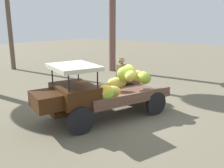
% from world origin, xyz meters
% --- Properties ---
extents(ground_plane, '(60.00, 60.00, 0.00)m').
position_xyz_m(ground_plane, '(0.00, 0.00, 0.00)').
color(ground_plane, '#69604D').
extents(truck, '(4.66, 2.90, 1.84)m').
position_xyz_m(truck, '(0.69, -0.05, 0.90)').
color(truck, '#371D0B').
rests_on(truck, ground).
extents(farmer, '(0.53, 0.47, 1.64)m').
position_xyz_m(farmer, '(-1.87, -1.00, 0.93)').
color(farmer, '#424C68').
rests_on(farmer, ground).
extents(wooden_crate, '(0.67, 0.67, 0.47)m').
position_xyz_m(wooden_crate, '(-1.71, 0.62, 0.24)').
color(wooden_crate, olive).
rests_on(wooden_crate, ground).
extents(loose_banana_bunch, '(0.51, 0.69, 0.39)m').
position_xyz_m(loose_banana_bunch, '(-2.27, -1.46, 0.20)').
color(loose_banana_bunch, gold).
rests_on(loose_banana_bunch, ground).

